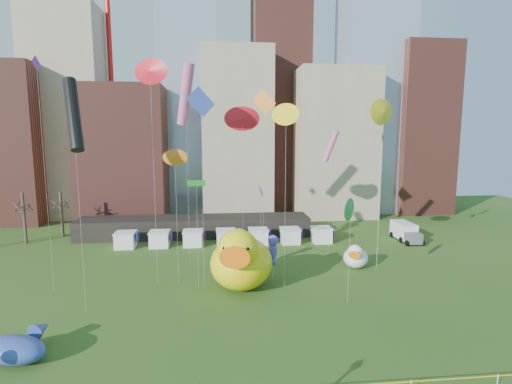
{
  "coord_description": "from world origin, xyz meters",
  "views": [
    {
      "loc": [
        -0.21,
        -21.61,
        16.31
      ],
      "look_at": [
        2.88,
        8.81,
        12.0
      ],
      "focal_mm": 27.0,
      "sensor_mm": 36.0,
      "label": 1
    }
  ],
  "objects": [
    {
      "name": "kite_0",
      "position": [
        3.07,
        27.73,
        18.71
      ],
      "size": [
        3.12,
        0.85,
        20.27
      ],
      "color": "silver",
      "rests_on": "ground"
    },
    {
      "name": "skyline",
      "position": [
        2.25,
        61.06,
        21.44
      ],
      "size": [
        101.0,
        23.0,
        68.0
      ],
      "color": "brown",
      "rests_on": "ground"
    },
    {
      "name": "seahorse_purple",
      "position": [
        6.1,
        21.0,
        3.76
      ],
      "size": [
        1.44,
        1.68,
        5.26
      ],
      "rotation": [
        0.0,
        0.0,
        -0.21
      ],
      "color": "silver",
      "rests_on": "ground"
    },
    {
      "name": "vendor_tents",
      "position": [
        1.02,
        36.0,
        1.11
      ],
      "size": [
        33.24,
        2.8,
        2.4
      ],
      "color": "white",
      "rests_on": "ground"
    },
    {
      "name": "kite_11",
      "position": [
        12.61,
        13.86,
        9.42
      ],
      "size": [
        1.52,
        1.96,
        10.54
      ],
      "color": "silver",
      "rests_on": "ground"
    },
    {
      "name": "kite_6",
      "position": [
        5.57,
        25.77,
        20.27
      ],
      "size": [
        2.74,
        1.58,
        22.21
      ],
      "color": "silver",
      "rests_on": "ground"
    },
    {
      "name": "kite_8",
      "position": [
        -6.94,
        20.2,
        23.09
      ],
      "size": [
        2.57,
        1.46,
        24.46
      ],
      "color": "silver",
      "rests_on": "ground"
    },
    {
      "name": "big_duck",
      "position": [
        2.18,
        18.22,
        3.28
      ],
      "size": [
        8.19,
        9.92,
        7.15
      ],
      "rotation": [
        0.0,
        0.0,
        -0.2
      ],
      "color": "yellow",
      "rests_on": "ground"
    },
    {
      "name": "kite_4",
      "position": [
        19.19,
        22.38,
        19.29
      ],
      "size": [
        2.77,
        2.07,
        20.85
      ],
      "color": "silver",
      "rests_on": "ground"
    },
    {
      "name": "pavilion",
      "position": [
        -4.0,
        42.0,
        1.6
      ],
      "size": [
        38.0,
        6.0,
        3.2
      ],
      "primitive_type": "cube",
      "color": "black",
      "rests_on": "ground"
    },
    {
      "name": "kite_13",
      "position": [
        -1.8,
        19.79,
        19.71
      ],
      "size": [
        2.99,
        1.14,
        21.64
      ],
      "color": "silver",
      "rests_on": "ground"
    },
    {
      "name": "kite_3",
      "position": [
        -2.42,
        19.37,
        11.4
      ],
      "size": [
        1.96,
        0.54,
        11.83
      ],
      "color": "silver",
      "rests_on": "ground"
    },
    {
      "name": "kite_14",
      "position": [
        -4.76,
        21.09,
        14.16
      ],
      "size": [
        1.82,
        0.32,
        15.1
      ],
      "color": "silver",
      "rests_on": "ground"
    },
    {
      "name": "kite_2",
      "position": [
        19.97,
        23.97,
        16.3
      ],
      "size": [
        0.71,
        1.36,
        17.11
      ],
      "color": "silver",
      "rests_on": "ground"
    },
    {
      "name": "bare_trees",
      "position": [
        -30.17,
        40.54,
        4.01
      ],
      "size": [
        8.44,
        6.44,
        8.5
      ],
      "color": "#382B21",
      "rests_on": "ground"
    },
    {
      "name": "kite_9",
      "position": [
        15.26,
        29.77,
        15.18
      ],
      "size": [
        2.07,
        2.63,
        17.43
      ],
      "color": "silver",
      "rests_on": "ground"
    },
    {
      "name": "kite_15",
      "position": [
        -17.81,
        19.71,
        21.78
      ],
      "size": [
        0.28,
        1.48,
        24.37
      ],
      "color": "silver",
      "rests_on": "ground"
    },
    {
      "name": "kite_12",
      "position": [
        6.94,
        18.12,
        18.67
      ],
      "size": [
        1.83,
        1.75,
        19.83
      ],
      "color": "silver",
      "rests_on": "ground"
    },
    {
      "name": "box_truck",
      "position": [
        29.63,
        35.69,
        1.44
      ],
      "size": [
        2.8,
        6.63,
        2.8
      ],
      "rotation": [
        0.0,
        0.0,
        -0.01
      ],
      "color": "silver",
      "rests_on": "ground"
    },
    {
      "name": "small_duck",
      "position": [
        17.01,
        23.7,
        1.48
      ],
      "size": [
        4.29,
        4.64,
        3.23
      ],
      "rotation": [
        0.0,
        0.0,
        -0.44
      ],
      "color": "white",
      "rests_on": "ground"
    },
    {
      "name": "kite_1",
      "position": [
        -3.87,
        26.79,
        21.55
      ],
      "size": [
        2.96,
        4.53,
        25.29
      ],
      "color": "silver",
      "rests_on": "ground"
    },
    {
      "name": "whale_inflatable",
      "position": [
        -15.11,
        6.42,
        1.02
      ],
      "size": [
        5.62,
        6.38,
        2.22
      ],
      "rotation": [
        0.0,
        0.0,
        -0.32
      ],
      "color": "#383289",
      "rests_on": "ground"
    },
    {
      "name": "seahorse_green",
      "position": [
        2.42,
        23.42,
        4.04
      ],
      "size": [
        1.61,
        1.8,
        5.57
      ],
      "rotation": [
        0.0,
        0.0,
        -0.38
      ],
      "color": "silver",
      "rests_on": "ground"
    },
    {
      "name": "kite_5",
      "position": [
        5.83,
        31.08,
        9.02
      ],
      "size": [
        0.71,
        3.24,
        9.54
      ],
      "color": "silver",
      "rests_on": "ground"
    },
    {
      "name": "kite_10",
      "position": [
        -12.8,
        14.46,
        18.37
      ],
      "size": [
        2.74,
        4.07,
        21.75
      ],
      "color": "silver",
      "rests_on": "ground"
    }
  ]
}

